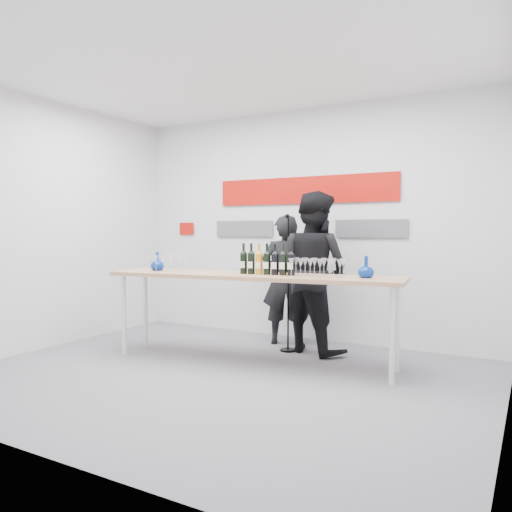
# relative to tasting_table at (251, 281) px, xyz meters

# --- Properties ---
(ground) EXTENTS (5.00, 5.00, 0.00)m
(ground) POSITION_rel_tasting_table_xyz_m (-0.02, -0.58, -0.89)
(ground) COLOR slate
(ground) RESTS_ON ground
(back_wall) EXTENTS (5.00, 0.04, 3.00)m
(back_wall) POSITION_rel_tasting_table_xyz_m (-0.02, 1.42, 0.61)
(back_wall) COLOR silver
(back_wall) RESTS_ON ground
(signage) EXTENTS (3.38, 0.02, 0.79)m
(signage) POSITION_rel_tasting_table_xyz_m (-0.08, 1.39, 0.92)
(signage) COLOR #B00F07
(signage) RESTS_ON back_wall
(tasting_table) EXTENTS (3.26, 1.05, 0.96)m
(tasting_table) POSITION_rel_tasting_table_xyz_m (0.00, 0.00, 0.00)
(tasting_table) COLOR tan
(tasting_table) RESTS_ON ground
(wine_bottles) EXTENTS (0.62, 0.15, 0.33)m
(wine_bottles) POSITION_rel_tasting_table_xyz_m (0.17, 0.04, 0.24)
(wine_bottles) COLOR black
(wine_bottles) RESTS_ON tasting_table
(decanter_left) EXTENTS (0.16, 0.16, 0.21)m
(decanter_left) POSITION_rel_tasting_table_xyz_m (-1.20, -0.11, 0.18)
(decanter_left) COLOR navy
(decanter_left) RESTS_ON tasting_table
(decanter_right) EXTENTS (0.16, 0.16, 0.21)m
(decanter_right) POSITION_rel_tasting_table_xyz_m (1.19, 0.20, 0.18)
(decanter_right) COLOR navy
(decanter_right) RESTS_ON tasting_table
(glasses_left) EXTENTS (0.38, 0.26, 0.18)m
(glasses_left) POSITION_rel_tasting_table_xyz_m (-0.99, -0.13, 0.16)
(glasses_left) COLOR silver
(glasses_left) RESTS_ON tasting_table
(glasses_right) EXTENTS (0.58, 0.29, 0.18)m
(glasses_right) POSITION_rel_tasting_table_xyz_m (0.72, 0.09, 0.16)
(glasses_right) COLOR silver
(glasses_right) RESTS_ON tasting_table
(presenter_left) EXTENTS (0.70, 0.59, 1.62)m
(presenter_left) POSITION_rel_tasting_table_xyz_m (-0.08, 1.00, -0.08)
(presenter_left) COLOR black
(presenter_left) RESTS_ON ground
(presenter_right) EXTENTS (1.10, 0.98, 1.88)m
(presenter_right) POSITION_rel_tasting_table_xyz_m (0.39, 0.80, 0.05)
(presenter_right) COLOR black
(presenter_right) RESTS_ON ground
(mic_stand) EXTENTS (0.19, 0.19, 1.62)m
(mic_stand) POSITION_rel_tasting_table_xyz_m (0.11, 0.67, -0.39)
(mic_stand) COLOR black
(mic_stand) RESTS_ON ground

